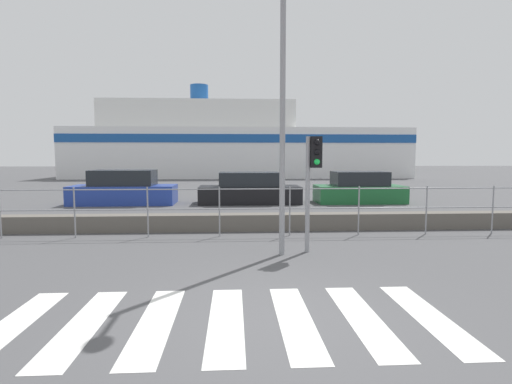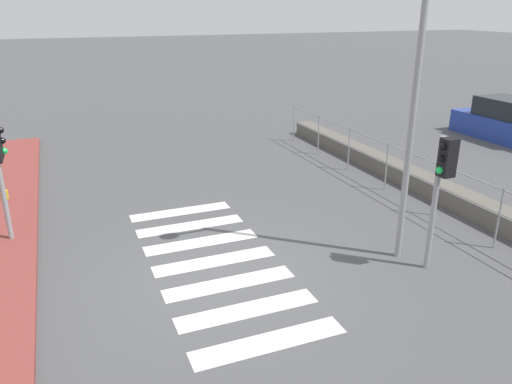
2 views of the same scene
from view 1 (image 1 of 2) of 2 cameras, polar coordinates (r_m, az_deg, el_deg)
ground_plane at (r=5.48m, az=3.01°, el=-17.78°), size 160.00×160.00×0.00m
crosswalk at (r=5.45m, az=-4.29°, el=-17.87°), size 5.85×2.40×0.01m
seawall at (r=11.56m, az=-0.40°, el=-4.30°), size 18.78×0.55×0.47m
harbor_fence at (r=10.61m, az=-0.17°, el=-1.72°), size 16.94×0.04×1.33m
traffic_light_far at (r=8.85m, az=8.14°, el=3.48°), size 0.34×0.32×2.56m
streetlamp at (r=8.47m, az=4.04°, el=16.00°), size 0.32×1.19×6.00m
ferry_boat at (r=41.33m, az=-3.56°, el=6.59°), size 33.43×8.42×9.29m
parked_car_blue at (r=18.70m, az=-18.37°, el=0.33°), size 4.54×1.76×1.52m
parked_car_black at (r=18.07m, az=-0.90°, el=0.28°), size 4.55×1.81×1.41m
parked_car_green at (r=18.95m, az=14.53°, el=0.37°), size 3.97×1.77×1.43m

